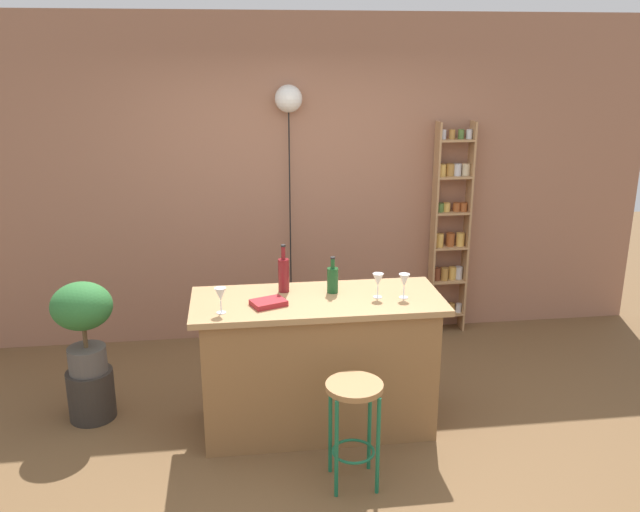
{
  "coord_description": "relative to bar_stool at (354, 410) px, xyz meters",
  "views": [
    {
      "loc": [
        -0.52,
        -3.77,
        2.49
      ],
      "look_at": [
        0.05,
        0.55,
        1.15
      ],
      "focal_mm": 37.58,
      "sensor_mm": 36.0,
      "label": 1
    }
  ],
  "objects": [
    {
      "name": "wine_glass_right",
      "position": [
        0.44,
        0.61,
        0.56
      ],
      "size": [
        0.07,
        0.07,
        0.16
      ],
      "color": "silver",
      "rests_on": "kitchen_counter"
    },
    {
      "name": "potted_plant",
      "position": [
        -1.69,
        0.98,
        0.28
      ],
      "size": [
        0.41,
        0.37,
        0.65
      ],
      "color": "#514C47",
      "rests_on": "plant_stool"
    },
    {
      "name": "cookbook",
      "position": [
        -0.45,
        0.59,
        0.47
      ],
      "size": [
        0.25,
        0.22,
        0.03
      ],
      "primitive_type": "cube",
      "rotation": [
        0.0,
        0.0,
        0.37
      ],
      "color": "maroon",
      "rests_on": "kitchen_counter"
    },
    {
      "name": "wine_glass_left",
      "position": [
        -0.75,
        0.5,
        0.56
      ],
      "size": [
        0.07,
        0.07,
        0.16
      ],
      "color": "silver",
      "rests_on": "kitchen_counter"
    },
    {
      "name": "back_wall",
      "position": [
        -0.13,
        2.32,
        0.91
      ],
      "size": [
        6.4,
        0.1,
        2.8
      ],
      "primitive_type": "cube",
      "color": "#9E6B51",
      "rests_on": "ground"
    },
    {
      "name": "bar_stool",
      "position": [
        0.0,
        0.0,
        0.0
      ],
      "size": [
        0.34,
        0.34,
        0.66
      ],
      "color": "#196642",
      "rests_on": "ground"
    },
    {
      "name": "bottle_wine_red",
      "position": [
        -0.01,
        0.77,
        0.54
      ],
      "size": [
        0.07,
        0.07,
        0.25
      ],
      "color": "#194C23",
      "rests_on": "kitchen_counter"
    },
    {
      "name": "pendant_globe_light",
      "position": [
        -0.17,
        2.21,
        1.6
      ],
      "size": [
        0.23,
        0.23,
        2.23
      ],
      "color": "black",
      "rests_on": "ground"
    },
    {
      "name": "kitchen_counter",
      "position": [
        -0.13,
        0.67,
        -0.02
      ],
      "size": [
        1.65,
        0.67,
        0.94
      ],
      "color": "olive",
      "rests_on": "ground"
    },
    {
      "name": "plant_stool",
      "position": [
        -1.69,
        0.98,
        -0.31
      ],
      "size": [
        0.32,
        0.32,
        0.36
      ],
      "primitive_type": "cylinder",
      "color": "#2D2823",
      "rests_on": "ground"
    },
    {
      "name": "ground",
      "position": [
        -0.13,
        0.37,
        -0.49
      ],
      "size": [
        12.0,
        12.0,
        0.0
      ],
      "primitive_type": "plane",
      "color": "brown"
    },
    {
      "name": "wine_glass_center",
      "position": [
        0.27,
        0.64,
        0.56
      ],
      "size": [
        0.07,
        0.07,
        0.16
      ],
      "color": "silver",
      "rests_on": "kitchen_counter"
    },
    {
      "name": "bottle_soda_blue",
      "position": [
        -0.33,
        0.83,
        0.57
      ],
      "size": [
        0.07,
        0.07,
        0.33
      ],
      "color": "maroon",
      "rests_on": "kitchen_counter"
    },
    {
      "name": "spice_shelf",
      "position": [
        1.26,
        2.17,
        0.48
      ],
      "size": [
        0.33,
        0.15,
        1.91
      ],
      "color": "tan",
      "rests_on": "ground"
    }
  ]
}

